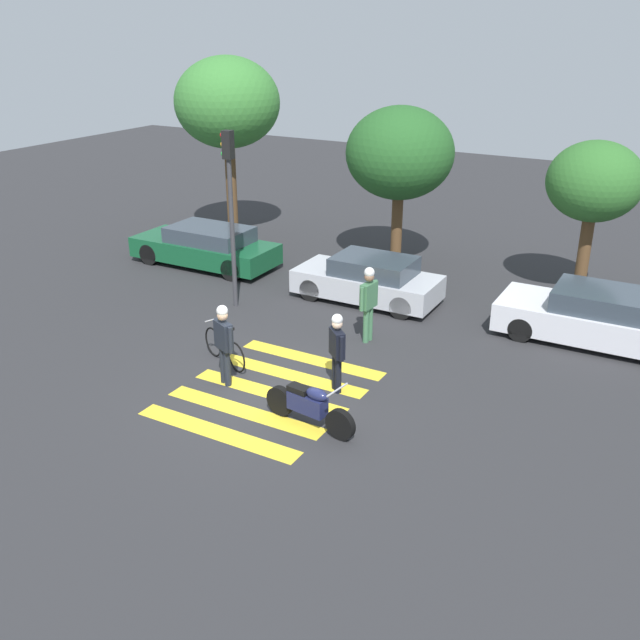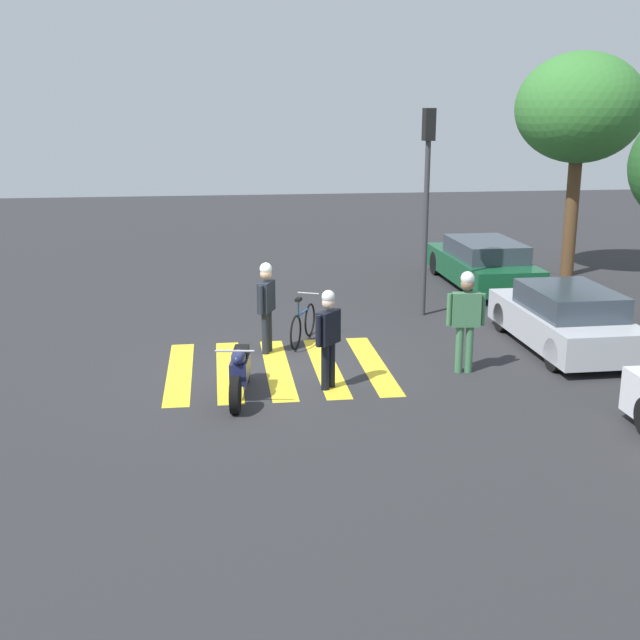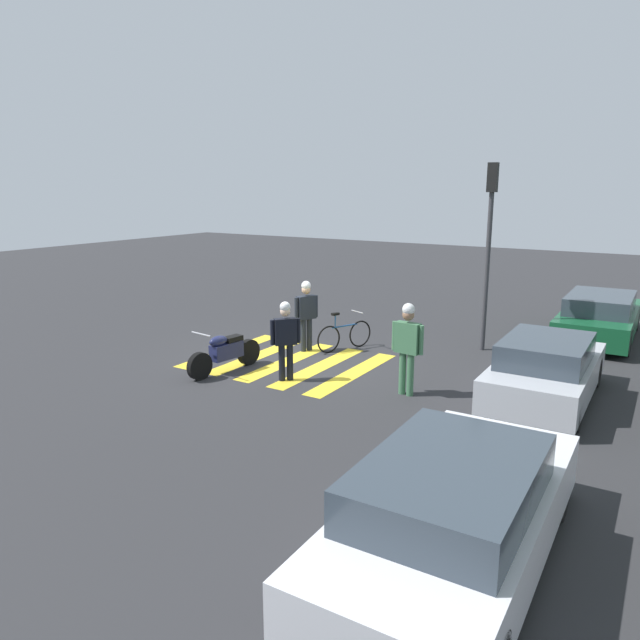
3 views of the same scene
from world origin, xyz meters
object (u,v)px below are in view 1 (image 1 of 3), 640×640
at_px(officer_on_foot, 337,347).
at_px(pedestrian_bystander, 369,298).
at_px(car_green_compact, 206,246).
at_px(leaning_bicycle, 225,348).
at_px(traffic_light_pole, 230,193).
at_px(car_white_van, 599,317).
at_px(officer_by_motorcycle, 224,339).
at_px(police_motorcycle, 309,406).
at_px(car_silver_sedan, 369,280).

bearing_deg(officer_on_foot, pedestrian_bystander, 101.69).
bearing_deg(pedestrian_bystander, car_green_compact, 158.94).
xyz_separation_m(leaning_bicycle, traffic_light_pole, (-1.89, 3.02, 2.72)).
height_order(pedestrian_bystander, car_green_compact, pedestrian_bystander).
bearing_deg(car_green_compact, traffic_light_pole, -40.18).
bearing_deg(car_green_compact, car_white_van, -0.09).
bearing_deg(officer_by_motorcycle, police_motorcycle, -14.17).
relative_size(officer_by_motorcycle, car_green_compact, 0.39).
relative_size(officer_by_motorcycle, car_white_van, 0.39).
bearing_deg(police_motorcycle, traffic_light_pole, 138.12).
height_order(officer_on_foot, car_white_van, officer_on_foot).
xyz_separation_m(leaning_bicycle, car_white_van, (7.09, 5.37, 0.26)).
bearing_deg(officer_by_motorcycle, traffic_light_pole, 123.28).
height_order(officer_by_motorcycle, car_green_compact, officer_by_motorcycle).
bearing_deg(leaning_bicycle, car_green_compact, 131.12).
xyz_separation_m(car_green_compact, car_white_van, (11.79, -0.02, 0.02)).
xyz_separation_m(police_motorcycle, traffic_light_pole, (-4.91, 4.40, 2.66)).
distance_m(police_motorcycle, leaning_bicycle, 3.32).
xyz_separation_m(police_motorcycle, leaning_bicycle, (-3.02, 1.39, -0.06)).
xyz_separation_m(police_motorcycle, car_green_compact, (-7.72, 6.78, 0.17)).
bearing_deg(car_white_van, leaning_bicycle, -142.84).
xyz_separation_m(car_white_van, traffic_light_pole, (-8.98, -2.36, 2.46)).
relative_size(police_motorcycle, pedestrian_bystander, 1.10).
xyz_separation_m(police_motorcycle, car_silver_sedan, (-1.92, 6.52, 0.16)).
height_order(leaning_bicycle, car_silver_sedan, car_silver_sedan).
relative_size(car_silver_sedan, traffic_light_pole, 0.85).
bearing_deg(car_green_compact, officer_by_motorcycle, -49.32).
bearing_deg(officer_on_foot, car_silver_sedan, 108.76).
bearing_deg(car_white_van, officer_on_foot, -129.28).
xyz_separation_m(pedestrian_bystander, car_silver_sedan, (-1.17, 2.43, -0.49)).
bearing_deg(traffic_light_pole, officer_on_foot, -31.61).
bearing_deg(traffic_light_pole, police_motorcycle, -41.88).
relative_size(officer_by_motorcycle, pedestrian_bystander, 0.96).
bearing_deg(car_silver_sedan, traffic_light_pole, -144.70).
xyz_separation_m(officer_on_foot, car_silver_sedan, (-1.70, 5.01, -0.39)).
bearing_deg(police_motorcycle, car_green_compact, 138.73).
height_order(officer_on_foot, car_green_compact, officer_on_foot).
distance_m(officer_on_foot, car_white_van, 6.78).
bearing_deg(car_silver_sedan, pedestrian_bystander, -64.33).
relative_size(officer_on_foot, car_silver_sedan, 0.44).
bearing_deg(pedestrian_bystander, car_white_van, 28.95).
distance_m(police_motorcycle, car_silver_sedan, 6.80).
distance_m(police_motorcycle, traffic_light_pole, 7.11).
bearing_deg(officer_on_foot, car_green_compact, 144.96).
relative_size(leaning_bicycle, officer_on_foot, 0.92).
height_order(officer_on_foot, pedestrian_bystander, pedestrian_bystander).
bearing_deg(traffic_light_pole, officer_by_motorcycle, -56.72).
bearing_deg(police_motorcycle, officer_on_foot, 98.25).
bearing_deg(car_white_van, car_green_compact, 179.91).
height_order(police_motorcycle, traffic_light_pole, traffic_light_pole).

